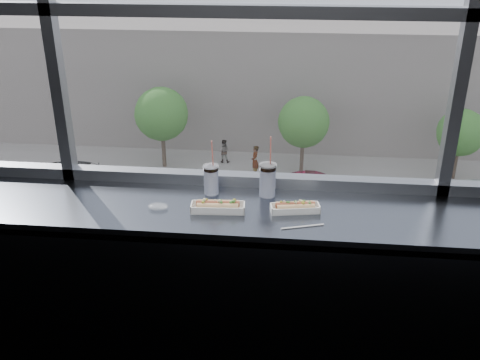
# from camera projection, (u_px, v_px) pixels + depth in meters

# --- Properties ---
(wall_back_lower) EXTENTS (6.00, 0.00, 6.00)m
(wall_back_lower) POSITION_uv_depth(u_px,v_px,m) (249.00, 270.00, 3.11)
(wall_back_lower) COLOR black
(wall_back_lower) RESTS_ON ground
(counter) EXTENTS (6.00, 0.55, 0.06)m
(counter) POSITION_uv_depth(u_px,v_px,m) (245.00, 213.00, 2.65)
(counter) COLOR slate
(counter) RESTS_ON ground
(counter_fascia) EXTENTS (6.00, 0.04, 1.04)m
(counter_fascia) POSITION_uv_depth(u_px,v_px,m) (240.00, 331.00, 2.63)
(counter_fascia) COLOR slate
(counter_fascia) RESTS_ON ground
(hotdog_tray_left) EXTENTS (0.27, 0.10, 0.06)m
(hotdog_tray_left) POSITION_uv_depth(u_px,v_px,m) (218.00, 206.00, 2.59)
(hotdog_tray_left) COLOR white
(hotdog_tray_left) RESTS_ON counter
(hotdog_tray_right) EXTENTS (0.25, 0.12, 0.06)m
(hotdog_tray_right) POSITION_uv_depth(u_px,v_px,m) (295.00, 207.00, 2.59)
(hotdog_tray_right) COLOR white
(hotdog_tray_right) RESTS_ON counter
(soda_cup_left) EXTENTS (0.08, 0.08, 0.30)m
(soda_cup_left) POSITION_uv_depth(u_px,v_px,m) (211.00, 178.00, 2.75)
(soda_cup_left) COLOR white
(soda_cup_left) RESTS_ON counter
(soda_cup_right) EXTENTS (0.09, 0.09, 0.33)m
(soda_cup_right) POSITION_uv_depth(u_px,v_px,m) (268.00, 178.00, 2.72)
(soda_cup_right) COLOR white
(soda_cup_right) RESTS_ON counter
(loose_straw) EXTENTS (0.20, 0.07, 0.01)m
(loose_straw) POSITION_uv_depth(u_px,v_px,m) (303.00, 227.00, 2.46)
(loose_straw) COLOR white
(loose_straw) RESTS_ON counter
(wrapper) EXTENTS (0.10, 0.07, 0.02)m
(wrapper) POSITION_uv_depth(u_px,v_px,m) (158.00, 206.00, 2.62)
(wrapper) COLOR silver
(wrapper) RESTS_ON counter
(plaza_ground) EXTENTS (120.00, 120.00, 0.00)m
(plaza_ground) POSITION_uv_depth(u_px,v_px,m) (291.00, 102.00, 47.28)
(plaza_ground) COLOR gray
(plaza_ground) RESTS_ON ground
(street_asphalt) EXTENTS (80.00, 10.00, 0.06)m
(street_asphalt) POSITION_uv_depth(u_px,v_px,m) (284.00, 237.00, 25.99)
(street_asphalt) COLOR black
(street_asphalt) RESTS_ON plaza_ground
(far_sidewalk) EXTENTS (80.00, 6.00, 0.04)m
(far_sidewalk) POSITION_uv_depth(u_px,v_px,m) (287.00, 172.00, 33.24)
(far_sidewalk) COLOR gray
(far_sidewalk) RESTS_ON plaza_ground
(far_building) EXTENTS (50.00, 14.00, 8.00)m
(far_building) POSITION_uv_depth(u_px,v_px,m) (292.00, 71.00, 40.64)
(far_building) COLOR gray
(far_building) RESTS_ON plaza_ground
(car_near_b) EXTENTS (3.11, 6.18, 1.98)m
(car_near_b) POSITION_uv_depth(u_px,v_px,m) (145.00, 257.00, 22.49)
(car_near_b) COLOR #353232
(car_near_b) RESTS_ON street_asphalt
(car_far_a) EXTENTS (3.10, 6.48, 2.10)m
(car_far_a) POSITION_uv_depth(u_px,v_px,m) (84.00, 174.00, 30.24)
(car_far_a) COLOR #373737
(car_far_a) RESTS_ON street_asphalt
(car_near_c) EXTENTS (2.60, 5.87, 1.93)m
(car_near_c) POSITION_uv_depth(u_px,v_px,m) (330.00, 268.00, 21.77)
(car_near_c) COLOR maroon
(car_near_c) RESTS_ON street_asphalt
(car_far_b) EXTENTS (2.54, 5.97, 1.98)m
(car_far_b) POSITION_uv_depth(u_px,v_px,m) (317.00, 185.00, 29.03)
(car_far_b) COLOR maroon
(car_far_b) RESTS_ON street_asphalt
(pedestrian_a) EXTENTS (0.82, 0.62, 1.85)m
(pedestrian_a) POSITION_uv_depth(u_px,v_px,m) (224.00, 149.00, 34.20)
(pedestrian_a) COLOR #66605B
(pedestrian_a) RESTS_ON far_sidewalk
(pedestrian_b) EXTENTS (0.76, 1.02, 2.29)m
(pedestrian_b) POSITION_uv_depth(u_px,v_px,m) (255.00, 158.00, 32.21)
(pedestrian_b) COLOR #66605B
(pedestrian_b) RESTS_ON far_sidewalk
(tree_left) EXTENTS (3.30, 3.30, 5.15)m
(tree_left) POSITION_uv_depth(u_px,v_px,m) (161.00, 114.00, 32.53)
(tree_left) COLOR #47382B
(tree_left) RESTS_ON far_sidewalk
(tree_center) EXTENTS (3.08, 3.08, 4.82)m
(tree_center) POSITION_uv_depth(u_px,v_px,m) (304.00, 122.00, 31.81)
(tree_center) COLOR #47382B
(tree_center) RESTS_ON far_sidewalk
(tree_right) EXTENTS (2.78, 2.78, 4.35)m
(tree_right) POSITION_uv_depth(u_px,v_px,m) (461.00, 133.00, 31.08)
(tree_right) COLOR #47382B
(tree_right) RESTS_ON far_sidewalk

